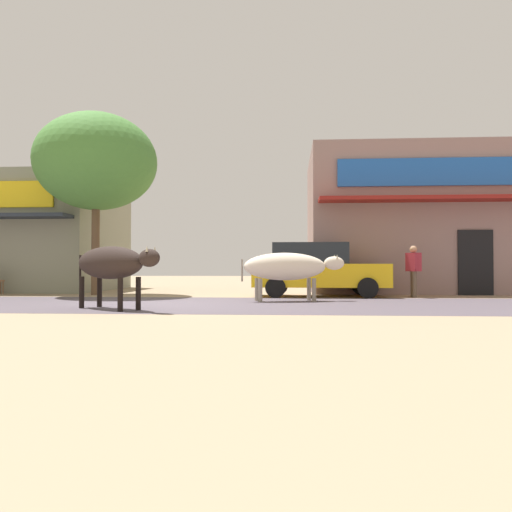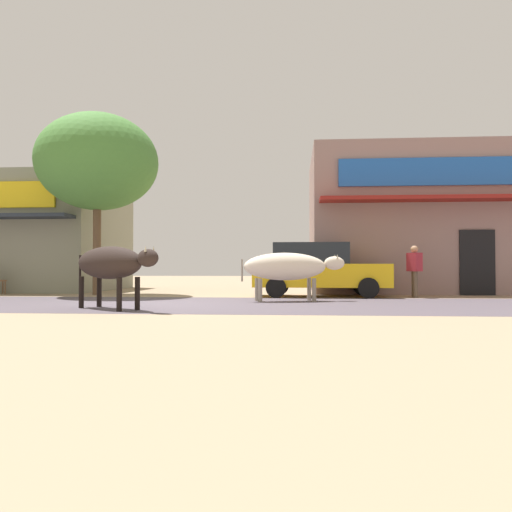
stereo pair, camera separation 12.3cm
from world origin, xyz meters
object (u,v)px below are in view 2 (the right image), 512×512
object	(u,v)px
cow_far_dark	(288,267)
pedestrian_by_shop	(415,267)
roadside_tree	(97,162)
parked_hatchback_car	(318,269)
cow_near_brown	(111,263)

from	to	relation	value
cow_far_dark	pedestrian_by_shop	xyz separation A→B (m)	(3.73, 1.96, -0.01)
roadside_tree	pedestrian_by_shop	size ratio (longest dim) A/B	3.84
parked_hatchback_car	pedestrian_by_shop	distance (m)	2.85
roadside_tree	cow_far_dark	xyz separation A→B (m)	(6.24, -2.67, -3.42)
parked_hatchback_car	cow_far_dark	xyz separation A→B (m)	(-0.90, -2.29, 0.07)
pedestrian_by_shop	cow_near_brown	bearing A→B (deg)	-147.16
cow_far_dark	roadside_tree	bearing A→B (deg)	156.84
roadside_tree	pedestrian_by_shop	bearing A→B (deg)	-4.04
cow_far_dark	pedestrian_by_shop	distance (m)	4.22
parked_hatchback_car	cow_near_brown	size ratio (longest dim) A/B	1.70
cow_near_brown	pedestrian_by_shop	size ratio (longest dim) A/B	1.58
cow_near_brown	pedestrian_by_shop	world-z (taller)	pedestrian_by_shop
parked_hatchback_car	pedestrian_by_shop	bearing A→B (deg)	-6.54
roadside_tree	cow_far_dark	world-z (taller)	roadside_tree
roadside_tree	cow_near_brown	world-z (taller)	roadside_tree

